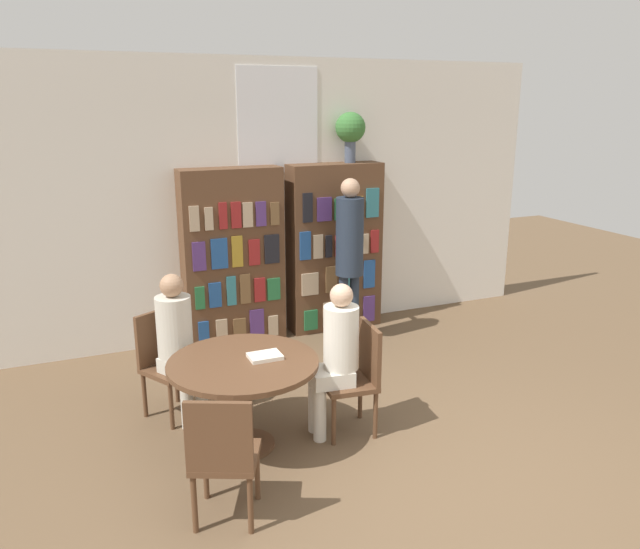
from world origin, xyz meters
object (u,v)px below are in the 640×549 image
Objects in this scene: chair_far_side at (357,373)px; seated_reader_left at (178,338)px; bookshelf_left at (233,258)px; reading_table at (244,377)px; seated_reader_right at (336,351)px; chair_left_side at (166,358)px; chair_near_camera at (223,453)px; bookshelf_right at (335,248)px; flower_vase at (350,130)px; librarian_standing at (350,244)px.

seated_reader_left is (-1.25, 0.73, 0.22)m from chair_far_side.
reading_table is (-0.53, -2.15, -0.36)m from bookshelf_left.
reading_table is 0.91× the size of seated_reader_right.
bookshelf_left is 1.74m from chair_left_side.
seated_reader_left is at bearing 113.83° from chair_near_camera.
seated_reader_left is 1.28m from seated_reader_right.
bookshelf_right reaches higher than chair_near_camera.
seated_reader_left is at bearing 62.95° from seated_reader_right.
seated_reader_left reaches higher than chair_far_side.
chair_near_camera is (-2.09, -2.97, -0.45)m from bookshelf_right.
flower_vase reaches higher than reading_table.
flower_vase is 0.62× the size of chair_far_side.
chair_near_camera is 1.60m from chair_left_side.
flower_vase reaches higher than chair_left_side.
flower_vase is 3.13m from seated_reader_left.
chair_left_side is (-0.07, 1.60, 0.00)m from chair_near_camera.
bookshelf_right reaches higher than chair_left_side.
chair_near_camera is 1.45m from chair_far_side.
reading_table is 0.90m from chair_left_side.
seated_reader_left is at bearing 119.45° from reading_table.
chair_left_side is 0.71× the size of seated_reader_left.
bookshelf_right reaches higher than chair_far_side.
librarian_standing reaches higher than seated_reader_left.
reading_table is 0.63× the size of librarian_standing.
bookshelf_left is at bearing -149.58° from seated_reader_left.
bookshelf_right is 0.53m from librarian_standing.
seated_reader_left is at bearing -153.11° from librarian_standing.
reading_table is at bearing -103.83° from bookshelf_left.
reading_table is 0.73m from seated_reader_right.
chair_left_side is (-0.44, 0.78, -0.09)m from reading_table.
reading_table is 0.90m from chair_near_camera.
bookshelf_left is at bearing 11.27° from seated_reader_right.
librarian_standing is (-0.24, -0.51, -1.15)m from flower_vase.
chair_near_camera is (-2.27, -2.97, -1.76)m from flower_vase.
bookshelf_left reaches higher than seated_reader_left.
chair_near_camera is at bearing 126.00° from chair_far_side.
seated_reader_left reaches higher than reading_table.
reading_table is at bearing 90.00° from chair_near_camera.
chair_left_side is at bearing -149.58° from flower_vase.
chair_far_side is at bearing -110.14° from bookshelf_right.
seated_reader_right reaches higher than chair_left_side.
bookshelf_right is 2.58m from seated_reader_left.
flower_vase is 3.33m from reading_table.
bookshelf_right is at bearing 51.39° from reading_table.
flower_vase reaches higher than chair_near_camera.
chair_near_camera is 1.33m from seated_reader_right.
librarian_standing is at bearing -17.17° from chair_far_side.
reading_table is 1.27× the size of chair_left_side.
chair_left_side is at bearing -90.00° from seated_reader_left.
bookshelf_left is 1.19m from bookshelf_right.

